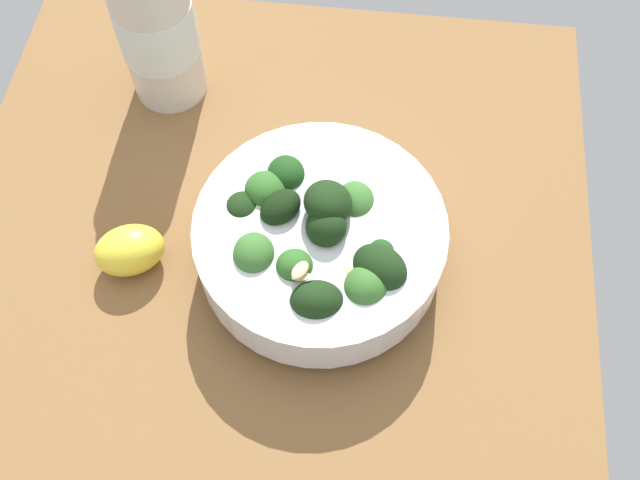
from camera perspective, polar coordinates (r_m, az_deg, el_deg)
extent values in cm
cube|color=brown|center=(66.22, -4.02, -0.27)|extent=(58.12, 58.12, 3.05)
cylinder|color=white|center=(62.77, 0.00, -1.38)|extent=(11.52, 11.52, 1.62)
cylinder|color=white|center=(59.90, 0.00, 0.02)|extent=(20.94, 20.94, 4.86)
cylinder|color=silver|center=(58.12, 0.00, 0.97)|extent=(16.76, 16.76, 0.80)
cylinder|color=#589D47|center=(57.36, -2.01, -2.63)|extent=(1.45, 1.36, 1.10)
ellipsoid|color=#2D6023|center=(56.22, -2.05, -2.08)|extent=(3.97, 3.49, 3.49)
cylinder|color=#2F662B|center=(60.78, 2.77, 2.30)|extent=(1.99, 1.85, 1.73)
ellipsoid|color=#386B2B|center=(59.37, 2.84, 3.12)|extent=(4.27, 3.94, 3.24)
cylinder|color=#2F662B|center=(61.44, -4.22, 3.09)|extent=(1.54, 1.61, 1.54)
ellipsoid|color=#2D6023|center=(59.94, -4.33, 3.97)|extent=(5.52, 5.18, 3.91)
cylinder|color=#2F662B|center=(62.11, -2.68, 4.39)|extent=(1.90, 1.90, 1.69)
ellipsoid|color=#194216|center=(60.68, -2.75, 5.26)|extent=(4.82, 5.30, 4.14)
cylinder|color=#589D47|center=(58.45, 0.49, 0.23)|extent=(1.30, 1.36, 1.65)
ellipsoid|color=black|center=(56.94, 0.50, 1.06)|extent=(4.49, 4.88, 4.81)
cylinder|color=#589D47|center=(57.59, 3.56, -4.55)|extent=(1.97, 1.99, 1.44)
ellipsoid|color=#386B2B|center=(56.01, 3.65, -3.84)|extent=(6.16, 5.19, 5.20)
cylinder|color=#3C7A32|center=(58.80, 0.63, 2.14)|extent=(2.18, 2.15, 1.51)
ellipsoid|color=black|center=(57.30, 0.64, 3.02)|extent=(6.08, 5.69, 5.19)
cylinder|color=#589D47|center=(58.83, 4.77, -1.81)|extent=(1.63, 1.42, 1.45)
ellipsoid|color=#194216|center=(57.63, 4.87, -1.21)|extent=(3.16, 3.57, 3.22)
cylinder|color=#2F662B|center=(61.36, -5.93, 1.70)|extent=(1.62, 1.65, 1.53)
ellipsoid|color=black|center=(59.91, -6.07, 2.51)|extent=(5.12, 5.13, 4.17)
cylinder|color=#3C7A32|center=(57.86, 4.66, -3.04)|extent=(2.22, 2.26, 1.62)
ellipsoid|color=black|center=(56.20, 4.80, -2.24)|extent=(6.23, 6.26, 4.33)
cylinder|color=#3C7A32|center=(58.23, -4.76, -1.91)|extent=(1.62, 1.63, 1.57)
ellipsoid|color=#386B2B|center=(56.71, -4.88, -1.14)|extent=(4.16, 3.76, 3.78)
cylinder|color=#3C7A32|center=(56.60, -0.24, -5.56)|extent=(1.88, 1.84, 1.60)
ellipsoid|color=black|center=(55.08, -0.25, -4.90)|extent=(4.82, 5.08, 4.65)
cylinder|color=#3C7A32|center=(59.53, -3.11, 1.89)|extent=(1.62, 1.81, 1.49)
ellipsoid|color=black|center=(58.24, -3.18, 2.63)|extent=(4.82, 5.17, 3.71)
ellipsoid|color=#DBBC84|center=(54.86, -1.45, -2.96)|extent=(1.15, 2.00, 1.38)
ellipsoid|color=#DBBC84|center=(54.30, -1.60, -2.41)|extent=(2.07, 1.79, 0.72)
ellipsoid|color=#DBBC84|center=(58.20, -0.82, 1.50)|extent=(1.36, 1.96, 0.61)
ellipsoid|color=#DBBC84|center=(56.01, 1.99, -2.63)|extent=(1.05, 1.83, 1.26)
ellipsoid|color=yellow|center=(63.75, -14.97, -0.80)|extent=(6.61, 7.38, 4.28)
cylinder|color=beige|center=(70.53, -12.92, 16.14)|extent=(7.31, 7.31, 15.85)
cylinder|color=silver|center=(70.41, -12.94, 16.23)|extent=(7.46, 7.46, 5.83)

